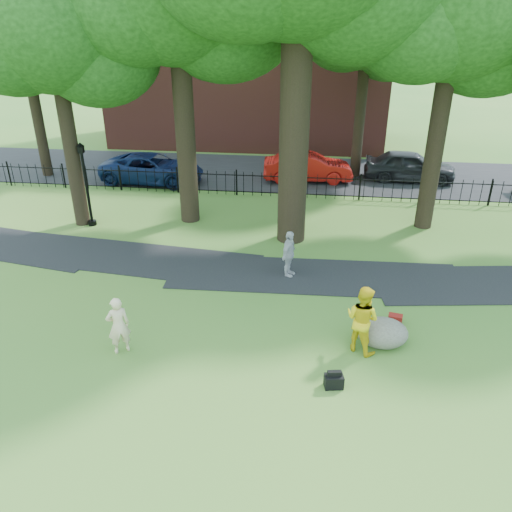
# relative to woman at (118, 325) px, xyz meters

# --- Properties ---
(ground) EXTENTS (120.00, 120.00, 0.00)m
(ground) POSITION_rel_woman_xyz_m (4.06, 0.97, -0.83)
(ground) COLOR #356B25
(ground) RESTS_ON ground
(footpath) EXTENTS (36.07, 3.85, 0.03)m
(footpath) POSITION_rel_woman_xyz_m (5.06, 4.87, -0.83)
(footpath) COLOR black
(footpath) RESTS_ON ground
(street) EXTENTS (80.00, 7.00, 0.02)m
(street) POSITION_rel_woman_xyz_m (4.06, 16.97, -0.83)
(street) COLOR black
(street) RESTS_ON ground
(iron_fence) EXTENTS (44.00, 0.04, 1.20)m
(iron_fence) POSITION_rel_woman_xyz_m (4.06, 12.97, -0.23)
(iron_fence) COLOR black
(iron_fence) RESTS_ON ground
(brick_building) EXTENTS (18.00, 8.00, 12.00)m
(brick_building) POSITION_rel_woman_xyz_m (0.06, 24.97, 5.17)
(brick_building) COLOR brown
(brick_building) RESTS_ON ground
(tree_row) EXTENTS (26.82, 7.96, 12.42)m
(tree_row) POSITION_rel_woman_xyz_m (4.58, 9.37, 7.33)
(tree_row) COLOR black
(tree_row) RESTS_ON ground
(woman) EXTENTS (0.72, 0.66, 1.65)m
(woman) POSITION_rel_woman_xyz_m (0.00, 0.00, 0.00)
(woman) COLOR beige
(woman) RESTS_ON ground
(man) EXTENTS (1.18, 1.14, 1.92)m
(man) POSITION_rel_woman_xyz_m (6.36, 0.88, 0.13)
(man) COLOR gold
(man) RESTS_ON ground
(pedestrian) EXTENTS (0.69, 1.05, 1.66)m
(pedestrian) POSITION_rel_woman_xyz_m (4.17, 4.82, 0.00)
(pedestrian) COLOR #ACADB1
(pedestrian) RESTS_ON ground
(boulder) EXTENTS (1.70, 1.52, 0.82)m
(boulder) POSITION_rel_woman_xyz_m (6.97, 1.22, -0.42)
(boulder) COLOR #676255
(boulder) RESTS_ON ground
(lamppost) EXTENTS (0.35, 0.35, 3.55)m
(lamppost) POSITION_rel_woman_xyz_m (-4.47, 8.36, 0.91)
(lamppost) COLOR black
(lamppost) RESTS_ON ground
(backpack) EXTENTS (0.50, 0.36, 0.34)m
(backpack) POSITION_rel_woman_xyz_m (5.64, -0.74, -0.66)
(backpack) COLOR black
(backpack) RESTS_ON ground
(red_bag) EXTENTS (0.44, 0.33, 0.28)m
(red_bag) POSITION_rel_woman_xyz_m (7.47, 2.28, -0.69)
(red_bag) COLOR maroon
(red_bag) RESTS_ON ground
(red_sedan) EXTENTS (4.80, 2.04, 1.54)m
(red_sedan) POSITION_rel_woman_xyz_m (4.46, 15.70, -0.06)
(red_sedan) COLOR #AB130D
(red_sedan) RESTS_ON ground
(navy_van) EXTENTS (5.54, 2.81, 1.50)m
(navy_van) POSITION_rel_woman_xyz_m (-3.71, 14.47, -0.08)
(navy_van) COLOR #0E1D46
(navy_van) RESTS_ON ground
(grey_car) EXTENTS (4.86, 2.25, 1.61)m
(grey_car) POSITION_rel_woman_xyz_m (9.88, 16.47, -0.02)
(grey_car) COLOR black
(grey_car) RESTS_ON ground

